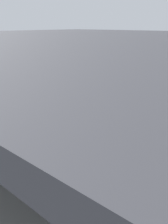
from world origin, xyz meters
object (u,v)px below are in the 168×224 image
Objects in this scene: boarding_stairs at (71,128)px; crew_worker_near_nose at (28,149)px; crew_worker_by_stairs at (77,119)px; airplane_distant at (81,71)px; airplane_main at (92,102)px; traffic_cone_orange at (58,159)px; baggage_tug at (80,102)px.

boarding_stairs is 10.83m from crew_worker_near_nose.
crew_worker_by_stairs is 0.05× the size of airplane_distant.
airplane_distant is at bearing 131.14° from crew_worker_by_stairs.
crew_worker_by_stairs is at bearing -83.94° from airplane_main.
airplane_distant reaches higher than airplane_main.
baggage_tug reaches higher than traffic_cone_orange.
baggage_tug is at bearing 150.27° from airplane_main.
boarding_stairs is 46.98m from airplane_distant.
crew_worker_by_stairs is at bearing 121.30° from traffic_cone_orange.
crew_worker_near_nose is 0.72× the size of baggage_tug.
crew_worker_by_stairs is at bearing 113.90° from boarding_stairs.
crew_worker_near_nose is 26.99m from baggage_tug.
boarding_stairs is at bearing 96.05° from crew_worker_near_nose.
boarding_stairs is 1.87× the size of baggage_tug.
boarding_stairs is at bearing -50.28° from airplane_distant.
baggage_tug is (-10.20, 13.72, -0.19)m from boarding_stairs.
crew_worker_by_stairs is at bearing -48.86° from airplane_distant.
crew_worker_by_stairs reaches higher than crew_worker_near_nose.
airplane_distant reaches higher than traffic_cone_orange.
crew_worker_by_stairs is 43.20m from airplane_distant.
baggage_tug is at bearing 114.85° from crew_worker_near_nose.
boarding_stairs is at bearing -53.37° from baggage_tug.
airplane_distant is 14.35× the size of baggage_tug.
airplane_main is at bearing -29.73° from baggage_tug.
airplane_distant is at bearing 123.59° from crew_worker_near_nose.
boarding_stairs reaches higher than traffic_cone_orange.
airplane_main reaches higher than baggage_tug.
airplane_distant is 29.99m from baggage_tug.
airplane_main is 38.71m from airplane_distant.
crew_worker_near_nose is at bearing -56.41° from airplane_distant.
traffic_cone_orange is (8.25, -18.14, -3.01)m from airplane_main.
airplane_distant is at bearing 129.72° from boarding_stairs.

